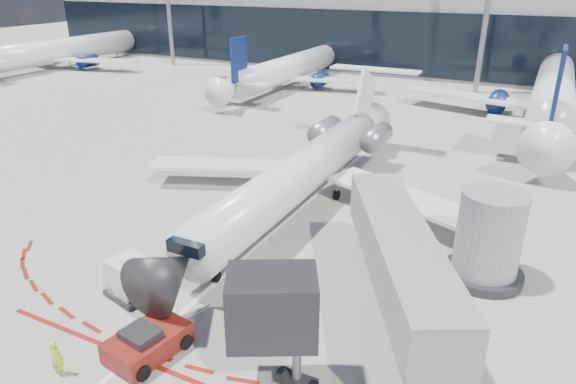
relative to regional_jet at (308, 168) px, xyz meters
The scene contains 12 objects.
ground 6.32m from the regional_jet, 89.69° to the right, with size 260.00×260.00×0.00m, color gray.
apron_centerline 4.55m from the regional_jet, 89.53° to the right, with size 0.25×40.00×0.01m, color silver.
apron_stop_bar 17.47m from the regional_jet, 89.90° to the right, with size 14.00×0.25×0.01m, color maroon.
terminal_building 59.49m from the regional_jet, 89.97° to the left, with size 150.00×24.15×24.00m.
jet_bridge 13.19m from the regional_jet, 41.84° to the right, with size 10.03×15.20×4.90m.
regional_jet is the anchor object (origin of this frame).
pushback_tug 16.94m from the regional_jet, 88.15° to the right, with size 2.65×5.29×1.35m.
ramp_worker 19.47m from the regional_jet, 95.33° to the right, with size 0.59×0.39×1.63m, color #B6DD17.
uld_container 14.34m from the regional_jet, 102.15° to the right, with size 2.47×2.23×2.01m.
bg_airliner_0 67.60m from the regional_jet, 151.74° to the left, with size 33.86×35.85×10.95m, color silver, non-canonical shape.
bg_airliner_1 39.54m from the regional_jet, 118.37° to the left, with size 30.42×32.21×9.84m, color silver, non-canonical shape.
bg_airliner_2 34.43m from the regional_jet, 65.68° to the left, with size 36.33×38.46×11.75m, color silver, non-canonical shape.
Camera 1 is at (13.30, -23.55, 14.55)m, focal length 32.00 mm.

